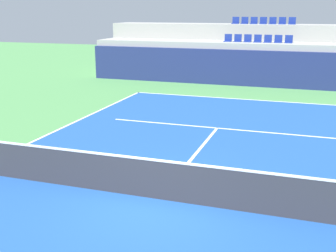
# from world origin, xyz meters

# --- Properties ---
(ground_plane) EXTENTS (80.00, 80.00, 0.00)m
(ground_plane) POSITION_xyz_m (0.00, 0.00, 0.00)
(ground_plane) COLOR #4C8C4C
(court_surface) EXTENTS (11.00, 24.00, 0.01)m
(court_surface) POSITION_xyz_m (0.00, 0.00, 0.01)
(court_surface) COLOR #1E4C99
(court_surface) RESTS_ON ground_plane
(baseline_far) EXTENTS (11.00, 0.10, 0.00)m
(baseline_far) POSITION_xyz_m (0.00, 11.95, 0.01)
(baseline_far) COLOR white
(baseline_far) RESTS_ON court_surface
(service_line_far) EXTENTS (8.26, 0.10, 0.00)m
(service_line_far) POSITION_xyz_m (0.00, 6.40, 0.01)
(service_line_far) COLOR white
(service_line_far) RESTS_ON court_surface
(centre_service_line) EXTENTS (0.10, 6.40, 0.00)m
(centre_service_line) POSITION_xyz_m (0.00, 3.20, 0.01)
(centre_service_line) COLOR white
(centre_service_line) RESTS_ON court_surface
(back_wall) EXTENTS (19.83, 0.30, 2.04)m
(back_wall) POSITION_xyz_m (0.00, 15.82, 1.02)
(back_wall) COLOR navy
(back_wall) RESTS_ON ground_plane
(stands_tier_lower) EXTENTS (19.83, 2.40, 2.39)m
(stands_tier_lower) POSITION_xyz_m (0.00, 17.17, 1.20)
(stands_tier_lower) COLOR #9E9E99
(stands_tier_lower) RESTS_ON ground_plane
(stands_tier_upper) EXTENTS (19.83, 2.40, 3.36)m
(stands_tier_upper) POSITION_xyz_m (0.00, 19.57, 1.68)
(stands_tier_upper) COLOR #9E9E99
(stands_tier_upper) RESTS_ON ground_plane
(seating_row_lower) EXTENTS (3.97, 0.44, 0.44)m
(seating_row_lower) POSITION_xyz_m (-0.00, 17.27, 2.52)
(seating_row_lower) COLOR navy
(seating_row_lower) RESTS_ON stands_tier_lower
(seating_row_upper) EXTENTS (3.97, 0.44, 0.44)m
(seating_row_upper) POSITION_xyz_m (-0.00, 19.67, 3.48)
(seating_row_upper) COLOR navy
(seating_row_upper) RESTS_ON stands_tier_upper
(tennis_net) EXTENTS (11.08, 0.08, 1.07)m
(tennis_net) POSITION_xyz_m (0.00, 0.00, 0.51)
(tennis_net) COLOR black
(tennis_net) RESTS_ON court_surface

